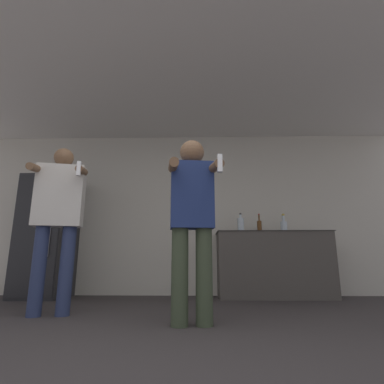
# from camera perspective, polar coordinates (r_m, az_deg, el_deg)

# --- Properties ---
(ground_plane) EXTENTS (14.00, 14.00, 0.00)m
(ground_plane) POSITION_cam_1_polar(r_m,az_deg,el_deg) (1.74, -12.66, -29.61)
(ground_plane) COLOR #383333
(wall_back) EXTENTS (7.00, 0.06, 2.55)m
(wall_back) POSITION_cam_1_polar(r_m,az_deg,el_deg) (4.82, -3.13, -3.83)
(wall_back) COLOR beige
(wall_back) RESTS_ON ground_plane
(ceiling_slab) EXTENTS (7.00, 3.61, 0.05)m
(ceiling_slab) POSITION_cam_1_polar(r_m,az_deg,el_deg) (3.80, -4.77, 19.99)
(ceiling_slab) COLOR silver
(ceiling_slab) RESTS_ON wall_back
(refrigerator) EXTENTS (0.65, 0.74, 1.72)m
(refrigerator) POSITION_cam_1_polar(r_m,az_deg,el_deg) (4.90, -25.77, -7.58)
(refrigerator) COLOR #262628
(refrigerator) RESTS_ON ground_plane
(counter) EXTENTS (1.61, 0.60, 0.92)m
(counter) POSITION_cam_1_polar(r_m,az_deg,el_deg) (4.56, 15.25, -13.15)
(counter) COLOR #47423D
(counter) RESTS_ON ground_plane
(bottle_clear_vodka) EXTENTS (0.07, 0.07, 0.26)m
(bottle_clear_vodka) POSITION_cam_1_polar(r_m,az_deg,el_deg) (4.48, 12.71, -6.23)
(bottle_clear_vodka) COLOR #563314
(bottle_clear_vodka) RESTS_ON counter
(bottle_dark_rum) EXTENTS (0.09, 0.09, 0.28)m
(bottle_dark_rum) POSITION_cam_1_polar(r_m,az_deg,el_deg) (4.44, 9.27, -6.12)
(bottle_dark_rum) COLOR silver
(bottle_dark_rum) RESTS_ON counter
(bottle_tall_gin) EXTENTS (0.09, 0.09, 0.26)m
(bottle_tall_gin) POSITION_cam_1_polar(r_m,az_deg,el_deg) (4.56, 17.08, -6.03)
(bottle_tall_gin) COLOR silver
(bottle_tall_gin) RESTS_ON counter
(person_woman_foreground) EXTENTS (0.47, 0.54, 1.57)m
(person_woman_foreground) POSITION_cam_1_polar(r_m,az_deg,el_deg) (2.56, 0.03, -4.43)
(person_woman_foreground) COLOR #38422D
(person_woman_foreground) RESTS_ON ground_plane
(person_man_side) EXTENTS (0.56, 0.50, 1.67)m
(person_man_side) POSITION_cam_1_polar(r_m,az_deg,el_deg) (3.31, -24.14, -3.70)
(person_man_side) COLOR navy
(person_man_side) RESTS_ON ground_plane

